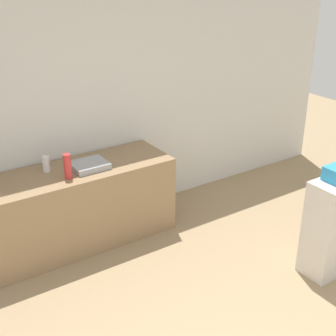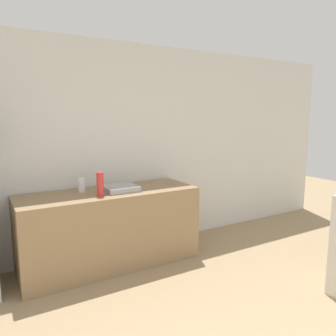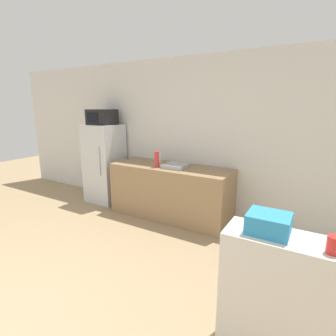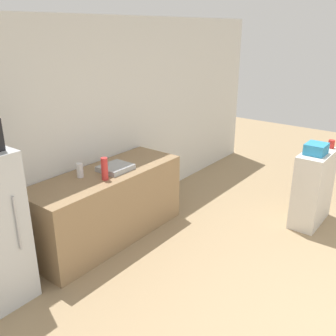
# 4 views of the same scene
# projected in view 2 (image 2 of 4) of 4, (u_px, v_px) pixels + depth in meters

# --- Properties ---
(wall_back) EXTENTS (8.00, 0.06, 2.60)m
(wall_back) POSITION_uv_depth(u_px,v_px,m) (91.00, 150.00, 3.93)
(wall_back) COLOR silver
(wall_back) RESTS_ON ground_plane
(counter) EXTENTS (2.01, 0.70, 0.87)m
(counter) POSITION_uv_depth(u_px,v_px,m) (110.00, 228.00, 3.77)
(counter) COLOR #937551
(counter) RESTS_ON ground_plane
(sink_basin) EXTENTS (0.36, 0.32, 0.06)m
(sink_basin) POSITION_uv_depth(u_px,v_px,m) (121.00, 188.00, 3.72)
(sink_basin) COLOR #9EA3A8
(sink_basin) RESTS_ON counter
(bottle_tall) EXTENTS (0.08, 0.08, 0.26)m
(bottle_tall) POSITION_uv_depth(u_px,v_px,m) (100.00, 184.00, 3.46)
(bottle_tall) COLOR red
(bottle_tall) RESTS_ON counter
(bottle_short) EXTENTS (0.07, 0.07, 0.17)m
(bottle_short) POSITION_uv_depth(u_px,v_px,m) (81.00, 185.00, 3.64)
(bottle_short) COLOR silver
(bottle_short) RESTS_ON counter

